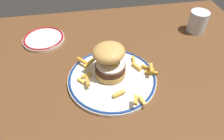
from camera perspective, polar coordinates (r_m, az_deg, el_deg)
name	(u,v)px	position (r cm, az deg, el deg)	size (l,w,h in cm)	color
ground_plane	(113,81)	(69.43, 0.39, -2.94)	(118.99, 90.79, 4.00)	brown
dinner_plate	(112,78)	(66.22, 0.00, -2.33)	(28.14, 28.14, 1.60)	white
burger	(110,60)	(63.33, -0.66, 2.66)	(14.02, 13.94, 10.69)	tan
fries_pile	(119,73)	(65.44, 1.93, -0.86)	(25.58, 23.47, 2.83)	gold
water_glass	(197,23)	(93.48, 22.35, 11.85)	(7.38, 7.38, 8.62)	silver
side_plate	(44,39)	(86.73, -18.21, 8.14)	(15.89, 15.89, 1.60)	white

